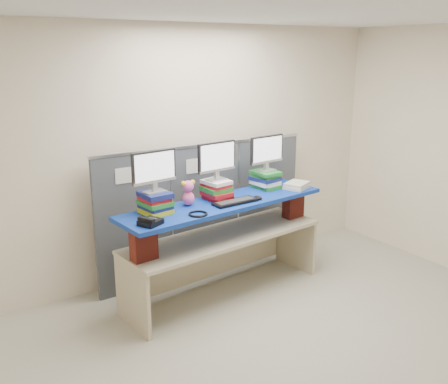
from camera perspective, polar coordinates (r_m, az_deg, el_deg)
room at (r=4.11m, az=10.44°, el=-0.01°), size 5.00×4.00×2.80m
cubicle_partition at (r=5.67m, az=-2.14°, el=-2.00°), size 2.60×0.06×1.53m
desk at (r=5.23m, az=0.00°, el=-6.26°), size 2.27×0.88×0.67m
brick_pier_left at (r=4.58m, az=-9.17°, el=-5.82°), size 0.24×0.15×0.32m
brick_pier_right at (r=5.72m, az=7.92°, el=-1.33°), size 0.24×0.15×0.32m
blue_board at (r=5.07m, az=0.00°, el=-1.31°), size 2.32×0.81×0.04m
book_stack_left at (r=4.73m, az=-7.88°, el=-1.18°), size 0.28×0.33×0.20m
book_stack_center at (r=5.13m, az=-0.85°, el=0.27°), size 0.27×0.31×0.20m
book_stack_right at (r=5.57m, az=4.76°, el=1.45°), size 0.29×0.34×0.19m
monitor_left at (r=4.65m, az=-8.00°, el=2.63°), size 0.45×0.15×0.39m
monitor_center at (r=5.05m, az=-0.84°, el=3.84°), size 0.45×0.15×0.39m
monitor_right at (r=5.50m, az=4.90°, el=4.68°), size 0.45×0.15×0.39m
keyboard at (r=5.00m, az=1.29°, el=-1.13°), size 0.49×0.18×0.03m
mouse at (r=5.15m, az=3.91°, el=-0.64°), size 0.08×0.12×0.04m
desk_phone at (r=4.43m, az=-8.46°, el=-3.38°), size 0.24×0.23×0.08m
headset at (r=4.66m, az=-2.99°, el=-2.51°), size 0.23×0.23×0.02m
plush_toy at (r=4.92m, az=-4.11°, el=-0.07°), size 0.15×0.11×0.26m
binder_stack at (r=5.61m, az=8.34°, el=0.76°), size 0.35×0.32×0.07m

